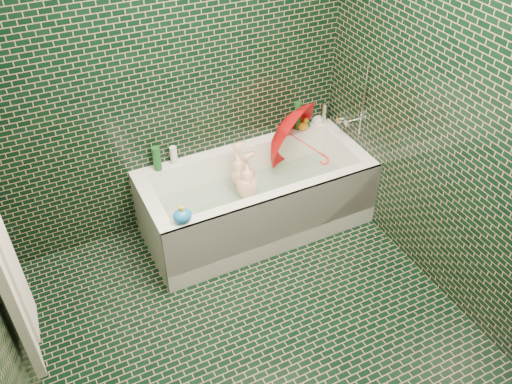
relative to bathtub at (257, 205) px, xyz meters
name	(u,v)px	position (x,y,z in m)	size (l,w,h in m)	color
floor	(264,343)	(-0.45, -1.01, -0.21)	(2.80, 2.80, 0.00)	black
wall_back	(171,72)	(-0.45, 0.39, 1.04)	(2.80, 2.80, 0.00)	black
wall_right	(469,126)	(0.85, -1.01, 1.04)	(2.80, 2.80, 0.00)	black
bathtub	(257,205)	(0.00, 0.00, 0.00)	(1.70, 0.75, 0.55)	white
bath_mat	(256,209)	(0.00, 0.02, -0.06)	(1.35, 0.47, 0.01)	#50D129
water	(256,195)	(0.00, 0.02, 0.09)	(1.48, 0.53, 0.00)	silver
towel	(6,271)	(-1.69, -0.77, 0.82)	(0.08, 0.44, 1.12)	beige
faucet	(353,117)	(0.81, 0.01, 0.56)	(0.18, 0.19, 0.55)	silver
child	(248,194)	(-0.05, 0.05, 0.10)	(0.31, 0.20, 0.84)	#F2B697
umbrella	(303,142)	(0.45, 0.11, 0.38)	(0.57, 0.57, 0.50)	red
soap_bottle_a	(321,125)	(0.74, 0.32, 0.34)	(0.11, 0.11, 0.27)	white
soap_bottle_b	(322,123)	(0.76, 0.34, 0.34)	(0.08, 0.08, 0.17)	#441D6E
soap_bottle_c	(307,128)	(0.61, 0.33, 0.34)	(0.14, 0.14, 0.18)	#164D1C
bottle_right_tall	(298,116)	(0.54, 0.36, 0.46)	(0.06, 0.06, 0.24)	#164D1C
bottle_right_pump	(324,114)	(0.77, 0.33, 0.43)	(0.05, 0.05, 0.19)	silver
bottle_left_tall	(157,159)	(-0.64, 0.32, 0.43)	(0.06, 0.06, 0.19)	#164D1C
bottle_left_short	(174,155)	(-0.51, 0.34, 0.41)	(0.05, 0.05, 0.14)	white
rubber_duck	(303,125)	(0.57, 0.32, 0.38)	(0.12, 0.09, 0.09)	#FFAD1A
bath_toy	(182,216)	(-0.68, -0.30, 0.39)	(0.15, 0.13, 0.12)	blue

